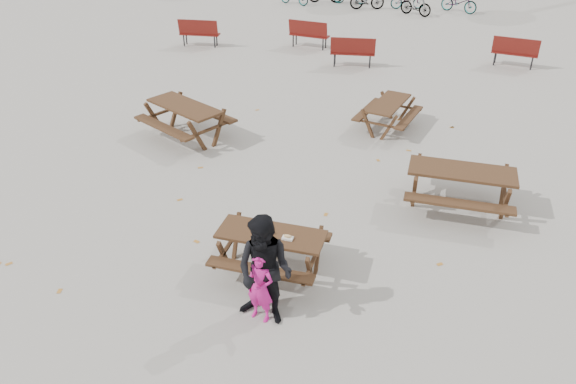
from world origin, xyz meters
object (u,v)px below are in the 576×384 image
(main_picnic_table, at_px, (271,242))
(food_tray, at_px, (288,238))
(adult, at_px, (265,271))
(picnic_table_north, at_px, (186,122))
(child, at_px, (260,287))
(picnic_table_far, at_px, (388,116))
(soda_bottle, at_px, (265,232))
(picnic_table_east, at_px, (459,189))

(main_picnic_table, relative_size, food_tray, 10.00)
(adult, xyz_separation_m, picnic_table_north, (-3.99, 5.65, -0.47))
(food_tray, relative_size, adult, 0.10)
(child, height_order, picnic_table_far, child)
(picnic_table_far, bearing_deg, main_picnic_table, -177.56)
(child, height_order, picnic_table_north, child)
(soda_bottle, distance_m, picnic_table_east, 4.35)
(picnic_table_north, bearing_deg, picnic_table_far, 49.20)
(main_picnic_table, height_order, child, child)
(soda_bottle, bearing_deg, picnic_table_far, 79.90)
(food_tray, bearing_deg, picnic_table_east, 48.66)
(main_picnic_table, height_order, adult, adult)
(main_picnic_table, relative_size, child, 1.49)
(child, bearing_deg, main_picnic_table, 111.04)
(food_tray, height_order, picnic_table_far, food_tray)
(main_picnic_table, xyz_separation_m, adult, (0.28, -1.15, 0.33))
(picnic_table_east, bearing_deg, child, -124.71)
(picnic_table_east, bearing_deg, food_tray, -131.93)
(adult, height_order, picnic_table_far, adult)
(food_tray, relative_size, picnic_table_east, 0.09)
(picnic_table_east, bearing_deg, main_picnic_table, -135.92)
(food_tray, xyz_separation_m, child, (-0.11, -1.08, -0.19))
(picnic_table_north, xyz_separation_m, picnic_table_far, (4.81, 2.02, -0.08))
(main_picnic_table, bearing_deg, child, -80.20)
(food_tray, height_order, child, child)
(child, distance_m, picnic_table_east, 4.99)
(food_tray, bearing_deg, adult, -91.93)
(main_picnic_table, distance_m, picnic_table_east, 4.22)
(adult, distance_m, picnic_table_far, 7.73)
(soda_bottle, relative_size, picnic_table_far, 0.10)
(food_tray, xyz_separation_m, adult, (-0.04, -1.06, 0.13))
(food_tray, distance_m, picnic_table_far, 6.66)
(child, bearing_deg, picnic_table_north, 135.87)
(adult, distance_m, picnic_table_north, 6.93)
(adult, bearing_deg, main_picnic_table, 111.91)
(picnic_table_north, bearing_deg, main_picnic_table, -24.06)
(picnic_table_far, bearing_deg, child, -174.65)
(food_tray, relative_size, child, 0.15)
(main_picnic_table, relative_size, adult, 0.98)
(soda_bottle, bearing_deg, child, -75.47)
(main_picnic_table, height_order, picnic_table_east, picnic_table_east)
(food_tray, height_order, adult, adult)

